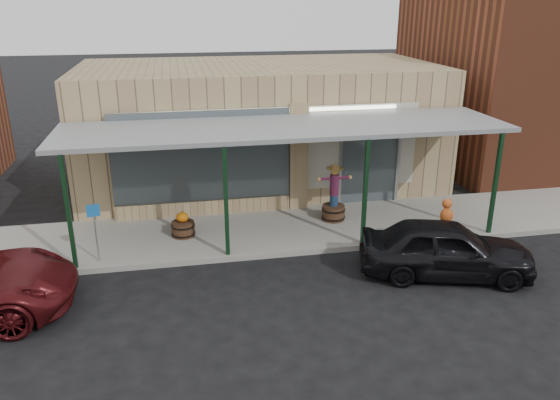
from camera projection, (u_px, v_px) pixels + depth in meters
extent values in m
plane|color=black|center=(317.00, 295.00, 12.33)|extent=(120.00, 120.00, 0.00)
cube|color=gray|center=(285.00, 229.00, 15.62)|extent=(40.00, 3.20, 0.15)
cube|color=tan|center=(259.00, 125.00, 19.15)|extent=(12.00, 6.00, 4.20)
cube|color=#4A555A|center=(202.00, 158.00, 15.92)|extent=(5.20, 0.06, 2.80)
cube|color=#4A555A|center=(369.00, 161.00, 17.12)|extent=(1.80, 0.06, 2.80)
cube|color=tan|center=(298.00, 159.00, 16.56)|extent=(0.55, 0.30, 3.40)
cube|color=tan|center=(204.00, 207.00, 16.50)|extent=(5.20, 0.30, 0.50)
cube|color=#B1AF9D|center=(275.00, 150.00, 16.39)|extent=(9.00, 0.02, 2.60)
cube|color=white|center=(275.00, 111.00, 15.95)|extent=(7.50, 0.03, 0.10)
cube|color=gray|center=(286.00, 127.00, 14.58)|extent=(12.00, 3.00, 0.12)
cube|color=black|center=(69.00, 214.00, 12.78)|extent=(0.10, 0.10, 2.95)
cube|color=black|center=(226.00, 203.00, 13.44)|extent=(0.10, 0.10, 2.95)
cube|color=black|center=(365.00, 194.00, 14.09)|extent=(0.10, 0.10, 2.95)
cube|color=black|center=(495.00, 185.00, 14.76)|extent=(0.10, 0.10, 2.95)
cylinder|color=#492B1D|center=(333.00, 212.00, 16.05)|extent=(0.87, 0.87, 0.44)
cylinder|color=navy|center=(334.00, 200.00, 15.91)|extent=(0.32, 0.32, 0.33)
cylinder|color=maroon|center=(334.00, 185.00, 15.75)|extent=(0.35, 0.35, 0.61)
sphere|color=#DDAB55|center=(335.00, 171.00, 15.60)|extent=(0.24, 0.24, 0.24)
cone|color=#DDAB55|center=(335.00, 166.00, 15.55)|extent=(0.40, 0.40, 0.16)
cylinder|color=#492B1D|center=(183.00, 229.00, 14.95)|extent=(0.81, 0.81, 0.42)
ellipsoid|color=orange|center=(182.00, 217.00, 14.83)|extent=(0.33, 0.33, 0.27)
cylinder|color=#4C471E|center=(182.00, 212.00, 14.78)|extent=(0.04, 0.04, 0.06)
cylinder|color=gray|center=(97.00, 239.00, 13.38)|extent=(0.04, 0.04, 1.19)
cube|color=#1864B6|center=(93.00, 211.00, 13.12)|extent=(0.31, 0.08, 0.31)
imported|color=black|center=(446.00, 249.00, 12.99)|extent=(4.34, 2.68, 1.38)
ellipsoid|color=#C85D23|center=(447.00, 216.00, 13.71)|extent=(0.33, 0.28, 0.43)
sphere|color=#C85D23|center=(447.00, 204.00, 13.64)|extent=(0.24, 0.24, 0.24)
cylinder|color=#197234|center=(447.00, 209.00, 13.65)|extent=(0.17, 0.17, 0.02)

